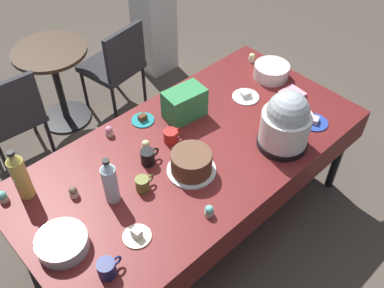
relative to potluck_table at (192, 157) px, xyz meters
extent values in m
plane|color=brown|center=(0.00, 0.00, -0.69)|extent=(9.00, 9.00, 0.00)
cube|color=maroon|center=(0.00, 0.00, 0.04)|extent=(2.20, 1.10, 0.04)
cylinder|color=black|center=(1.02, -0.47, -0.33)|extent=(0.06, 0.06, 0.71)
cylinder|color=black|center=(-1.02, 0.47, -0.33)|extent=(0.06, 0.06, 0.71)
cylinder|color=black|center=(1.02, 0.47, -0.33)|extent=(0.06, 0.06, 0.71)
cube|color=maroon|center=(0.00, -0.55, -0.07)|extent=(2.20, 0.01, 0.18)
cube|color=maroon|center=(0.00, 0.55, -0.07)|extent=(2.20, 0.01, 0.18)
cylinder|color=silver|center=(-0.12, -0.12, 0.07)|extent=(0.29, 0.29, 0.01)
cylinder|color=brown|center=(-0.12, -0.12, 0.13)|extent=(0.24, 0.24, 0.12)
cylinder|color=brown|center=(-0.12, -0.12, 0.20)|extent=(0.23, 0.23, 0.01)
cylinder|color=black|center=(0.43, -0.34, 0.08)|extent=(0.31, 0.31, 0.04)
cylinder|color=white|center=(0.43, -0.34, 0.20)|extent=(0.29, 0.29, 0.20)
sphere|color=#B2BCC1|center=(0.43, -0.34, 0.32)|extent=(0.25, 0.25, 0.25)
cylinder|color=#B2C6BC|center=(-0.92, -0.06, 0.10)|extent=(0.26, 0.26, 0.07)
cylinder|color=silver|center=(0.92, 0.15, 0.11)|extent=(0.25, 0.25, 0.10)
cylinder|color=teal|center=(-0.05, 0.41, 0.07)|extent=(0.15, 0.15, 0.01)
cube|color=brown|center=(-0.05, 0.41, 0.09)|extent=(0.05, 0.04, 0.04)
cylinder|color=beige|center=(-0.62, -0.26, 0.07)|extent=(0.15, 0.15, 0.01)
cube|color=white|center=(-0.62, -0.26, 0.09)|extent=(0.04, 0.06, 0.05)
cylinder|color=white|center=(0.61, 0.12, 0.07)|extent=(0.19, 0.19, 0.01)
cube|color=white|center=(0.61, 0.12, 0.09)|extent=(0.08, 0.06, 0.04)
cylinder|color=#2D4CB2|center=(0.74, -0.36, 0.07)|extent=(0.17, 0.17, 0.01)
cube|color=beige|center=(0.74, -0.36, 0.09)|extent=(0.07, 0.06, 0.03)
cylinder|color=beige|center=(-0.26, -0.41, 0.08)|extent=(0.05, 0.05, 0.03)
sphere|color=#6BC6B2|center=(-0.26, -0.41, 0.11)|extent=(0.05, 0.05, 0.05)
cylinder|color=beige|center=(-0.28, 0.45, 0.08)|extent=(0.05, 0.05, 0.03)
sphere|color=pink|center=(-0.28, 0.45, 0.11)|extent=(0.05, 0.05, 0.05)
cylinder|color=beige|center=(-0.70, 0.19, 0.08)|extent=(0.05, 0.05, 0.03)
sphere|color=brown|center=(-0.70, 0.19, 0.11)|extent=(0.05, 0.05, 0.05)
cylinder|color=beige|center=(0.97, 0.37, 0.08)|extent=(0.05, 0.05, 0.03)
sphere|color=beige|center=(0.97, 0.37, 0.11)|extent=(0.05, 0.05, 0.05)
cylinder|color=beige|center=(-1.00, 0.41, 0.08)|extent=(0.05, 0.05, 0.03)
sphere|color=#6BC6B2|center=(-1.00, 0.41, 0.11)|extent=(0.05, 0.05, 0.05)
cylinder|color=beige|center=(-0.20, 0.19, 0.08)|extent=(0.05, 0.05, 0.03)
sphere|color=beige|center=(-0.20, 0.19, 0.11)|extent=(0.05, 0.05, 0.05)
cylinder|color=gold|center=(-0.88, 0.37, 0.19)|extent=(0.09, 0.09, 0.26)
cone|color=gold|center=(-0.88, 0.37, 0.35)|extent=(0.08, 0.08, 0.05)
cylinder|color=black|center=(-0.88, 0.37, 0.38)|extent=(0.04, 0.04, 0.02)
cylinder|color=silver|center=(-0.56, 0.03, 0.18)|extent=(0.08, 0.08, 0.23)
cone|color=silver|center=(-0.56, 0.03, 0.32)|extent=(0.07, 0.07, 0.05)
cylinder|color=black|center=(-0.56, 0.03, 0.35)|extent=(0.04, 0.04, 0.02)
cylinder|color=#B2231E|center=(-0.04, 0.15, 0.10)|extent=(0.09, 0.09, 0.08)
torus|color=#B2231E|center=(0.01, 0.15, 0.11)|extent=(0.05, 0.01, 0.05)
cylinder|color=navy|center=(-0.84, -0.32, 0.11)|extent=(0.09, 0.09, 0.09)
torus|color=navy|center=(-0.78, -0.32, 0.11)|extent=(0.06, 0.01, 0.06)
cylinder|color=olive|center=(-0.40, -0.03, 0.10)|extent=(0.08, 0.08, 0.08)
torus|color=olive|center=(-0.35, -0.03, 0.11)|extent=(0.05, 0.01, 0.05)
cylinder|color=black|center=(-0.26, 0.10, 0.11)|extent=(0.08, 0.08, 0.09)
torus|color=black|center=(-0.20, 0.10, 0.11)|extent=(0.06, 0.01, 0.06)
cube|color=#338C4C|center=(0.18, 0.26, 0.16)|extent=(0.28, 0.19, 0.20)
cube|color=pink|center=(0.86, -0.09, 0.07)|extent=(0.15, 0.15, 0.02)
cube|color=#333338|center=(-0.55, 1.46, -0.26)|extent=(0.47, 0.47, 0.05)
cube|color=#333338|center=(-0.56, 1.26, -0.04)|extent=(0.42, 0.07, 0.40)
cylinder|color=black|center=(-0.35, 1.64, -0.49)|extent=(0.03, 0.03, 0.40)
cylinder|color=black|center=(-0.37, 1.26, -0.49)|extent=(0.03, 0.03, 0.40)
cylinder|color=black|center=(-0.75, 1.28, -0.49)|extent=(0.03, 0.03, 0.40)
cube|color=#333338|center=(0.40, 1.46, -0.26)|extent=(0.50, 0.50, 0.05)
cube|color=#333338|center=(0.43, 1.26, -0.04)|extent=(0.42, 0.11, 0.40)
cylinder|color=black|center=(0.56, 1.68, -0.49)|extent=(0.03, 0.03, 0.40)
cylinder|color=black|center=(0.18, 1.62, -0.49)|extent=(0.03, 0.03, 0.40)
cylinder|color=black|center=(0.62, 1.30, -0.49)|extent=(0.03, 0.03, 0.40)
cylinder|color=black|center=(0.24, 1.24, -0.49)|extent=(0.03, 0.03, 0.40)
cylinder|color=#473323|center=(-0.05, 1.61, 0.02)|extent=(0.60, 0.60, 0.03)
cylinder|color=black|center=(-0.05, 1.61, -0.33)|extent=(0.06, 0.06, 0.67)
cylinder|color=black|center=(-0.05, 1.61, -0.68)|extent=(0.44, 0.44, 0.02)
cube|color=silver|center=(1.07, 1.68, -0.24)|extent=(0.32, 0.32, 0.90)
camera|label=1|loc=(-1.24, -1.32, 1.92)|focal=40.44mm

